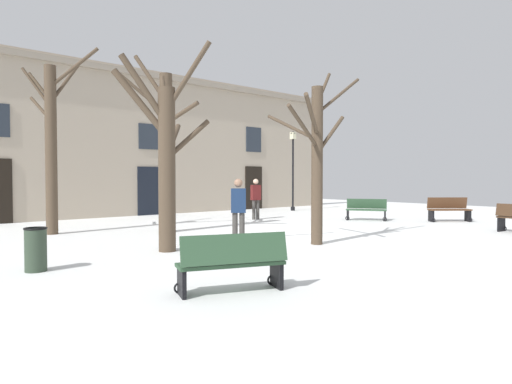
{
  "coord_description": "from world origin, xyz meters",
  "views": [
    {
      "loc": [
        -9.62,
        -9.33,
        1.7
      ],
      "look_at": [
        0.0,
        1.9,
        1.24
      ],
      "focal_mm": 31.39,
      "sensor_mm": 36.0,
      "label": 1
    }
  ],
  "objects_px": {
    "bench_by_litter_bin": "(449,209)",
    "person_strolling": "(256,197)",
    "person_by_shop_door": "(238,208)",
    "tree_near_facade": "(317,156)",
    "tree_right_of_center": "(165,147)",
    "tree_foreground": "(166,156)",
    "litter_bin": "(36,249)",
    "tree_center": "(52,143)",
    "streetlamp": "(293,162)",
    "bench_near_lamp": "(232,263)",
    "bench_back_to_back_right": "(366,209)"
  },
  "relations": [
    {
      "from": "bench_by_litter_bin",
      "to": "person_strolling",
      "type": "xyz_separation_m",
      "value": [
        -5.17,
        5.59,
        0.45
      ]
    },
    {
      "from": "bench_by_litter_bin",
      "to": "person_by_shop_door",
      "type": "relative_size",
      "value": 0.93
    },
    {
      "from": "tree_near_facade",
      "to": "tree_right_of_center",
      "type": "distance_m",
      "value": 5.1
    },
    {
      "from": "person_by_shop_door",
      "to": "tree_near_facade",
      "type": "bearing_deg",
      "value": 176.61
    },
    {
      "from": "tree_near_facade",
      "to": "tree_right_of_center",
      "type": "height_order",
      "value": "tree_right_of_center"
    },
    {
      "from": "tree_foreground",
      "to": "person_by_shop_door",
      "type": "bearing_deg",
      "value": -5.52
    },
    {
      "from": "tree_foreground",
      "to": "tree_near_facade",
      "type": "bearing_deg",
      "value": -23.92
    },
    {
      "from": "tree_near_facade",
      "to": "tree_foreground",
      "type": "bearing_deg",
      "value": 156.08
    },
    {
      "from": "person_by_shop_door",
      "to": "litter_bin",
      "type": "bearing_deg",
      "value": 42.01
    },
    {
      "from": "tree_near_facade",
      "to": "person_by_shop_door",
      "type": "relative_size",
      "value": 2.67
    },
    {
      "from": "tree_right_of_center",
      "to": "tree_center",
      "type": "relative_size",
      "value": 0.99
    },
    {
      "from": "person_strolling",
      "to": "streetlamp",
      "type": "bearing_deg",
      "value": 41.49
    },
    {
      "from": "tree_right_of_center",
      "to": "bench_near_lamp",
      "type": "bearing_deg",
      "value": -112.15
    },
    {
      "from": "litter_bin",
      "to": "person_by_shop_door",
      "type": "relative_size",
      "value": 0.48
    },
    {
      "from": "tree_near_facade",
      "to": "bench_back_to_back_right",
      "type": "relative_size",
      "value": 2.84
    },
    {
      "from": "bench_back_to_back_right",
      "to": "litter_bin",
      "type": "bearing_deg",
      "value": -112.99
    },
    {
      "from": "tree_foreground",
      "to": "streetlamp",
      "type": "height_order",
      "value": "tree_foreground"
    },
    {
      "from": "tree_near_facade",
      "to": "person_by_shop_door",
      "type": "distance_m",
      "value": 2.4
    },
    {
      "from": "tree_near_facade",
      "to": "tree_foreground",
      "type": "xyz_separation_m",
      "value": [
        -3.47,
        1.54,
        -0.05
      ]
    },
    {
      "from": "tree_right_of_center",
      "to": "person_by_shop_door",
      "type": "bearing_deg",
      "value": -87.16
    },
    {
      "from": "person_by_shop_door",
      "to": "person_strolling",
      "type": "bearing_deg",
      "value": -95.38
    },
    {
      "from": "tree_right_of_center",
      "to": "person_by_shop_door",
      "type": "height_order",
      "value": "tree_right_of_center"
    },
    {
      "from": "tree_center",
      "to": "bench_back_to_back_right",
      "type": "distance_m",
      "value": 11.74
    },
    {
      "from": "tree_right_of_center",
      "to": "tree_foreground",
      "type": "bearing_deg",
      "value": -119.11
    },
    {
      "from": "person_strolling",
      "to": "tree_center",
      "type": "bearing_deg",
      "value": -169.32
    },
    {
      "from": "tree_right_of_center",
      "to": "tree_center",
      "type": "height_order",
      "value": "tree_center"
    },
    {
      "from": "tree_near_facade",
      "to": "tree_foreground",
      "type": "distance_m",
      "value": 3.8
    },
    {
      "from": "tree_foreground",
      "to": "person_by_shop_door",
      "type": "distance_m",
      "value": 2.37
    },
    {
      "from": "tree_center",
      "to": "litter_bin",
      "type": "distance_m",
      "value": 6.29
    },
    {
      "from": "tree_foreground",
      "to": "litter_bin",
      "type": "xyz_separation_m",
      "value": [
        -2.92,
        -0.46,
        -1.81
      ]
    },
    {
      "from": "tree_foreground",
      "to": "tree_right_of_center",
      "type": "bearing_deg",
      "value": 60.89
    },
    {
      "from": "bench_by_litter_bin",
      "to": "bench_near_lamp",
      "type": "xyz_separation_m",
      "value": [
        -13.09,
        -3.13,
        -0.03
      ]
    },
    {
      "from": "bench_by_litter_bin",
      "to": "person_by_shop_door",
      "type": "distance_m",
      "value": 10.0
    },
    {
      "from": "tree_foreground",
      "to": "bench_back_to_back_right",
      "type": "distance_m",
      "value": 10.2
    },
    {
      "from": "tree_foreground",
      "to": "bench_back_to_back_right",
      "type": "height_order",
      "value": "tree_foreground"
    },
    {
      "from": "bench_by_litter_bin",
      "to": "person_by_shop_door",
      "type": "height_order",
      "value": "person_by_shop_door"
    },
    {
      "from": "litter_bin",
      "to": "streetlamp",
      "type": "bearing_deg",
      "value": 28.17
    },
    {
      "from": "tree_right_of_center",
      "to": "bench_near_lamp",
      "type": "height_order",
      "value": "tree_right_of_center"
    },
    {
      "from": "tree_center",
      "to": "bench_by_litter_bin",
      "type": "xyz_separation_m",
      "value": [
        12.99,
        -5.92,
        -2.28
      ]
    },
    {
      "from": "tree_near_facade",
      "to": "person_by_shop_door",
      "type": "height_order",
      "value": "tree_near_facade"
    },
    {
      "from": "tree_near_facade",
      "to": "person_strolling",
      "type": "bearing_deg",
      "value": 62.13
    },
    {
      "from": "streetlamp",
      "to": "bench_by_litter_bin",
      "type": "height_order",
      "value": "streetlamp"
    },
    {
      "from": "bench_near_lamp",
      "to": "person_strolling",
      "type": "height_order",
      "value": "person_strolling"
    },
    {
      "from": "tree_right_of_center",
      "to": "bench_by_litter_bin",
      "type": "distance_m",
      "value": 11.16
    },
    {
      "from": "tree_center",
      "to": "person_by_shop_door",
      "type": "relative_size",
      "value": 3.35
    },
    {
      "from": "tree_center",
      "to": "litter_bin",
      "type": "relative_size",
      "value": 7.04
    },
    {
      "from": "bench_back_to_back_right",
      "to": "person_by_shop_door",
      "type": "bearing_deg",
      "value": -109.52
    },
    {
      "from": "tree_right_of_center",
      "to": "bench_near_lamp",
      "type": "relative_size",
      "value": 3.32
    },
    {
      "from": "streetlamp",
      "to": "bench_near_lamp",
      "type": "bearing_deg",
      "value": -138.32
    },
    {
      "from": "litter_bin",
      "to": "person_strolling",
      "type": "bearing_deg",
      "value": 28.1
    }
  ]
}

